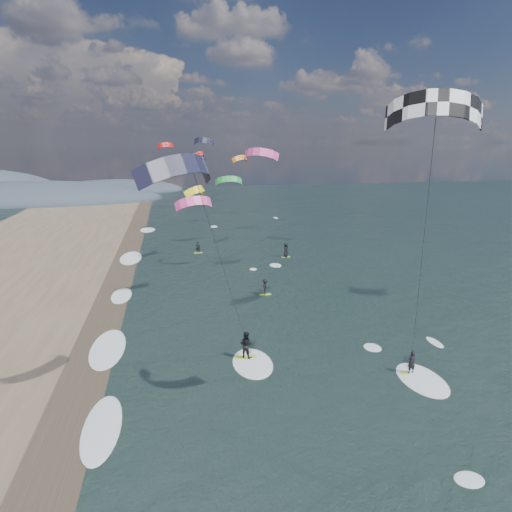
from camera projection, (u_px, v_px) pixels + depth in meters
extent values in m
plane|color=black|center=(335.00, 487.00, 18.00)|extent=(260.00, 260.00, 0.00)
cube|color=#382D23|center=(80.00, 389.00, 25.18)|extent=(3.00, 240.00, 0.00)
ellipsoid|color=#3D4756|center=(30.00, 202.00, 105.10)|extent=(64.00, 24.00, 10.00)
ellipsoid|color=#3D4756|center=(116.00, 191.00, 127.49)|extent=(40.00, 18.00, 7.00)
cube|color=#A5EA29|center=(410.00, 373.00, 26.82)|extent=(1.22, 0.36, 0.05)
imported|color=black|center=(412.00, 362.00, 26.63)|extent=(0.58, 0.42, 1.50)
ellipsoid|color=white|center=(422.00, 380.00, 26.13)|extent=(2.60, 4.20, 0.12)
cylinder|color=black|center=(422.00, 258.00, 21.45)|extent=(0.02, 0.02, 15.96)
cube|color=#A5EA29|center=(246.00, 357.00, 28.78)|extent=(1.44, 0.44, 0.07)
imported|color=black|center=(246.00, 345.00, 28.54)|extent=(1.13, 1.09, 1.83)
ellipsoid|color=white|center=(253.00, 363.00, 28.09)|extent=(2.60, 4.20, 0.12)
cylinder|color=black|center=(224.00, 269.00, 23.76)|extent=(0.02, 0.02, 13.73)
cube|color=#A5EA29|center=(265.00, 294.00, 40.77)|extent=(1.10, 0.35, 0.05)
imported|color=black|center=(265.00, 287.00, 40.58)|extent=(0.85, 1.10, 1.50)
cube|color=#A5EA29|center=(286.00, 257.00, 54.16)|extent=(1.10, 0.35, 0.05)
imported|color=black|center=(286.00, 250.00, 53.92)|extent=(0.90, 1.04, 1.80)
cube|color=#A5EA29|center=(198.00, 253.00, 56.17)|extent=(1.10, 0.35, 0.05)
imported|color=black|center=(198.00, 247.00, 55.97)|extent=(0.57, 0.40, 1.50)
ellipsoid|color=white|center=(90.00, 429.00, 21.62)|extent=(2.40, 5.40, 0.11)
ellipsoid|color=white|center=(112.00, 348.00, 30.15)|extent=(2.40, 5.40, 0.11)
ellipsoid|color=white|center=(126.00, 295.00, 40.57)|extent=(2.40, 5.40, 0.11)
ellipsoid|color=white|center=(136.00, 258.00, 53.83)|extent=(2.40, 5.40, 0.11)
ellipsoid|color=white|center=(143.00, 230.00, 70.89)|extent=(2.40, 5.40, 0.11)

